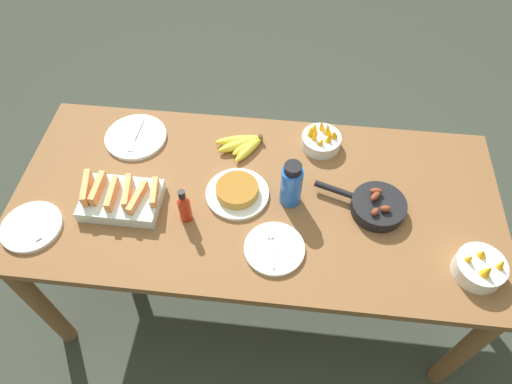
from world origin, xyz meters
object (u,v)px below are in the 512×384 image
(empty_plate_far_left, at_px, (274,249))
(frittata_plate_center, at_px, (237,191))
(fruit_bowl_citrus, at_px, (480,268))
(water_bottle, at_px, (291,184))
(melon_tray, at_px, (120,199))
(banana_bunch, at_px, (243,144))
(fruit_bowl_mango, at_px, (321,139))
(empty_plate_near_front, at_px, (136,137))
(empty_plate_far_right, at_px, (32,227))
(hot_sauce_bottle, at_px, (184,207))
(skillet, at_px, (376,206))

(empty_plate_far_left, bearing_deg, frittata_plate_center, 125.39)
(fruit_bowl_citrus, distance_m, water_bottle, 0.69)
(fruit_bowl_citrus, bearing_deg, melon_tray, 173.41)
(banana_bunch, xyz_separation_m, water_bottle, (0.21, -0.24, 0.08))
(fruit_bowl_citrus, bearing_deg, fruit_bowl_mango, 135.71)
(empty_plate_far_left, bearing_deg, banana_bunch, 109.87)
(empty_plate_near_front, relative_size, water_bottle, 1.27)
(melon_tray, height_order, empty_plate_near_front, melon_tray)
(banana_bunch, xyz_separation_m, fruit_bowl_mango, (0.32, 0.05, 0.02))
(empty_plate_far_right, relative_size, water_bottle, 1.09)
(empty_plate_far_right, distance_m, fruit_bowl_citrus, 1.57)
(fruit_bowl_citrus, relative_size, hot_sauce_bottle, 1.03)
(empty_plate_far_right, distance_m, hot_sauce_bottle, 0.56)
(skillet, distance_m, water_bottle, 0.33)
(melon_tray, xyz_separation_m, frittata_plate_center, (0.43, 0.09, -0.01))
(empty_plate_near_front, bearing_deg, hot_sauce_bottle, -51.82)
(water_bottle, bearing_deg, empty_plate_far_right, -165.87)
(banana_bunch, height_order, empty_plate_far_right, banana_bunch)
(empty_plate_near_front, bearing_deg, water_bottle, -20.10)
(empty_plate_near_front, bearing_deg, empty_plate_far_right, -118.54)
(melon_tray, relative_size, empty_plate_near_front, 1.15)
(frittata_plate_center, relative_size, empty_plate_far_right, 1.10)
(empty_plate_far_left, relative_size, hot_sauce_bottle, 1.32)
(fruit_bowl_citrus, bearing_deg, water_bottle, 159.73)
(melon_tray, bearing_deg, frittata_plate_center, 12.21)
(frittata_plate_center, bearing_deg, banana_bunch, 91.95)
(skillet, xyz_separation_m, water_bottle, (-0.32, 0.02, 0.07))
(skillet, relative_size, hot_sauce_bottle, 2.10)
(frittata_plate_center, distance_m, empty_plate_near_front, 0.52)
(skillet, height_order, water_bottle, water_bottle)
(hot_sauce_bottle, bearing_deg, water_bottle, 18.86)
(frittata_plate_center, bearing_deg, fruit_bowl_mango, 42.96)
(melon_tray, bearing_deg, skillet, 4.55)
(banana_bunch, bearing_deg, frittata_plate_center, -88.05)
(empty_plate_far_left, bearing_deg, fruit_bowl_citrus, -1.12)
(empty_plate_far_right, height_order, water_bottle, water_bottle)
(frittata_plate_center, bearing_deg, melon_tray, -167.79)
(melon_tray, height_order, fruit_bowl_mango, fruit_bowl_mango)
(fruit_bowl_citrus, xyz_separation_m, water_bottle, (-0.65, 0.24, 0.06))
(melon_tray, height_order, frittata_plate_center, melon_tray)
(banana_bunch, height_order, fruit_bowl_mango, fruit_bowl_mango)
(melon_tray, distance_m, fruit_bowl_citrus, 1.28)
(banana_bunch, bearing_deg, water_bottle, -49.07)
(fruit_bowl_citrus, relative_size, water_bottle, 0.83)
(empty_plate_far_left, bearing_deg, melon_tray, 167.14)
(empty_plate_far_right, xyz_separation_m, water_bottle, (0.92, 0.23, 0.09))
(banana_bunch, distance_m, frittata_plate_center, 0.24)
(skillet, relative_size, water_bottle, 1.69)
(water_bottle, bearing_deg, frittata_plate_center, 180.00)
(frittata_plate_center, distance_m, hot_sauce_bottle, 0.22)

